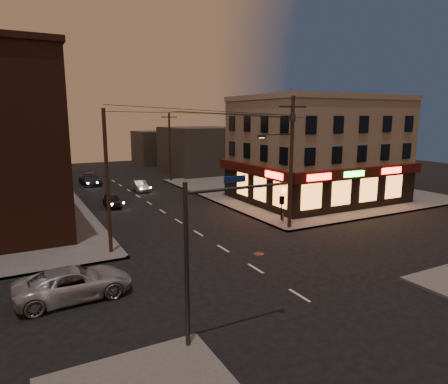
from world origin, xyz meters
TOP-DOWN VIEW (x-y plane):
  - ground at (0.00, 0.00)m, footprint 120.00×120.00m
  - sidewalk_ne at (18.00, 19.00)m, footprint 24.00×28.00m
  - pizza_building at (15.93, 13.43)m, footprint 15.85×12.85m
  - bg_building_ne_a at (14.00, 38.00)m, footprint 10.00×12.00m
  - bg_building_nw at (-13.00, 42.00)m, footprint 9.00×10.00m
  - bg_building_ne_b at (12.00, 52.00)m, footprint 8.00×8.00m
  - utility_pole_main at (6.68, 5.80)m, footprint 4.20×0.44m
  - utility_pole_far at (6.80, 32.00)m, footprint 0.26×0.26m
  - utility_pole_west at (-6.80, 6.50)m, footprint 0.24×0.24m
  - traffic_signal at (-5.57, -5.60)m, footprint 4.49×0.32m
  - suv_cross at (-9.76, 0.93)m, footprint 5.56×2.81m
  - sedan_near at (-3.68, 20.14)m, footprint 1.84×3.89m
  - sedan_mid at (1.12, 26.92)m, footprint 1.53×3.86m
  - sedan_far at (-3.30, 34.22)m, footprint 2.38×5.30m
  - fire_hydrant at (7.42, 7.51)m, footprint 0.30×0.30m

SIDE VIEW (x-z plane):
  - ground at x=0.00m, z-range 0.00..0.00m
  - sidewalk_ne at x=18.00m, z-range 0.00..0.15m
  - fire_hydrant at x=7.42m, z-range 0.18..0.85m
  - sedan_mid at x=1.12m, z-range 0.00..1.25m
  - sedan_near at x=-3.68m, z-range 0.00..1.29m
  - sedan_far at x=-3.30m, z-range 0.00..1.51m
  - suv_cross at x=-9.76m, z-range 0.00..1.51m
  - bg_building_ne_b at x=12.00m, z-range 0.00..6.00m
  - bg_building_ne_a at x=14.00m, z-range 0.00..7.00m
  - bg_building_nw at x=-13.00m, z-range 0.00..8.00m
  - traffic_signal at x=-5.57m, z-range 0.92..7.39m
  - utility_pole_far at x=6.80m, z-range 0.15..9.15m
  - utility_pole_west at x=-6.80m, z-range 0.15..9.15m
  - pizza_building at x=15.93m, z-range 0.10..10.60m
  - utility_pole_main at x=6.68m, z-range 0.76..10.76m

